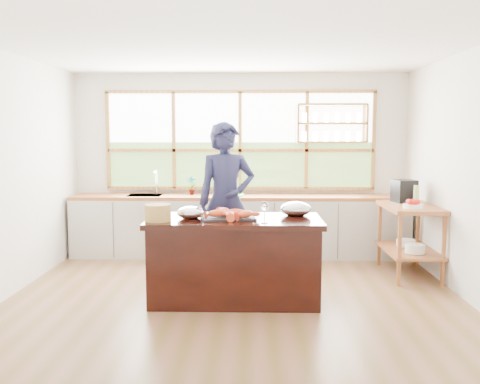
{
  "coord_description": "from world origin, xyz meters",
  "views": [
    {
      "loc": [
        0.19,
        -5.85,
        1.8
      ],
      "look_at": [
        0.05,
        0.15,
        1.14
      ],
      "focal_mm": 40.0,
      "sensor_mm": 36.0,
      "label": 1
    }
  ],
  "objects_px": {
    "espresso_machine": "(404,191)",
    "wicker_basket": "(158,213)",
    "island": "(235,259)",
    "cook": "(226,202)"
  },
  "relations": [
    {
      "from": "espresso_machine",
      "to": "wicker_basket",
      "type": "height_order",
      "value": "espresso_machine"
    },
    {
      "from": "espresso_machine",
      "to": "wicker_basket",
      "type": "bearing_deg",
      "value": -163.34
    },
    {
      "from": "espresso_machine",
      "to": "wicker_basket",
      "type": "relative_size",
      "value": 1.09
    },
    {
      "from": "island",
      "to": "espresso_machine",
      "type": "height_order",
      "value": "espresso_machine"
    },
    {
      "from": "cook",
      "to": "espresso_machine",
      "type": "xyz_separation_m",
      "value": [
        2.32,
        0.6,
        0.08
      ]
    },
    {
      "from": "island",
      "to": "wicker_basket",
      "type": "height_order",
      "value": "wicker_basket"
    },
    {
      "from": "island",
      "to": "espresso_machine",
      "type": "xyz_separation_m",
      "value": [
        2.19,
        1.4,
        0.59
      ]
    },
    {
      "from": "island",
      "to": "espresso_machine",
      "type": "relative_size",
      "value": 6.24
    },
    {
      "from": "island",
      "to": "wicker_basket",
      "type": "xyz_separation_m",
      "value": [
        -0.79,
        -0.2,
        0.53
      ]
    },
    {
      "from": "cook",
      "to": "espresso_machine",
      "type": "relative_size",
      "value": 6.55
    }
  ]
}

